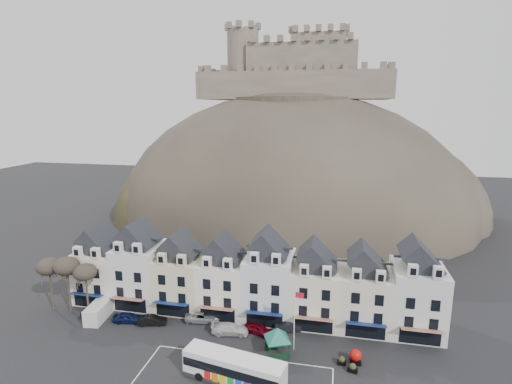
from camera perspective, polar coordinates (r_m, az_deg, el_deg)
ground at (r=49.96m, az=-5.88°, el=-25.31°), size 300.00×300.00×0.00m
coach_bay_markings at (r=50.44m, az=-3.02°, el=-24.83°), size 22.00×7.50×0.01m
townhouse_terrace at (r=60.43m, az=-1.17°, el=-12.29°), size 54.40×9.35×11.80m
castle_hill at (r=111.33m, az=5.56°, el=-3.58°), size 100.00×76.00×68.00m
castle at (r=114.56m, az=6.01°, el=17.11°), size 50.20×22.20×22.00m
tree_left_far at (r=67.79m, az=-27.48°, el=-9.48°), size 3.61×3.61×8.24m
tree_left_mid at (r=65.87m, az=-25.46°, el=-9.58°), size 3.78×3.78×8.64m
tree_left_near at (r=64.41m, az=-23.23°, el=-10.52°), size 3.43×3.43×7.84m
bus at (r=48.59m, az=-3.16°, el=-23.78°), size 12.05×4.90×3.32m
bus_shelter at (r=52.18m, az=3.08°, el=-19.60°), size 5.40×5.40×3.72m
red_buoy at (r=53.20m, az=14.04°, el=-21.81°), size 1.46×1.46×1.81m
flagpole at (r=52.31m, az=5.62°, el=-17.24°), size 1.19×0.23×8.23m
white_van at (r=64.61m, az=-21.55°, el=-15.56°), size 2.77×5.35×2.35m
planter_west at (r=52.87m, az=12.16°, el=-22.50°), size 1.08×0.73×1.04m
planter_east at (r=51.95m, az=13.65°, el=-23.24°), size 1.21×0.84×1.10m
car_navy at (r=62.58m, az=-17.81°, el=-16.70°), size 4.40×2.31×1.43m
car_black at (r=61.08m, az=-14.63°, el=-17.31°), size 4.27×2.39×1.33m
car_silver at (r=60.55m, az=-7.60°, el=-17.23°), size 5.27×3.00×1.41m
car_white at (r=57.35m, az=-3.73°, el=-18.93°), size 5.27×2.75×1.46m
car_maroon at (r=57.27m, az=0.42°, el=-18.99°), size 4.42×2.95×1.40m
car_charcoal at (r=58.07m, az=4.86°, el=-18.57°), size 4.38×3.05×1.37m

